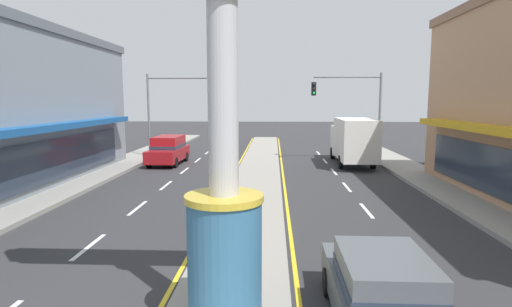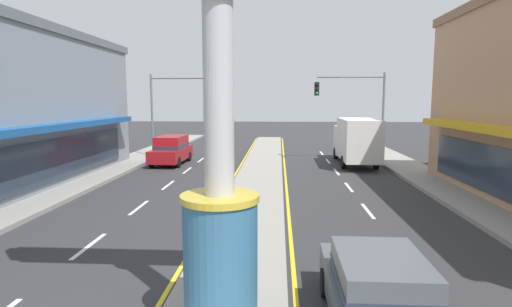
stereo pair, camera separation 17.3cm
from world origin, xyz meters
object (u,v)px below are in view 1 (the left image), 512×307
at_px(box_truck_near_right_lane, 353,140).
at_px(sedan_far_right_lane, 382,292).
at_px(traffic_light_left_side, 172,101).
at_px(suv_near_left_lane, 168,150).
at_px(district_sign, 223,139).
at_px(traffic_light_right_side, 355,101).

height_order(box_truck_near_right_lane, sedan_far_right_lane, box_truck_near_right_lane).
xyz_separation_m(traffic_light_left_side, suv_near_left_lane, (0.29, -2.53, -3.26)).
relative_size(traffic_light_left_side, box_truck_near_right_lane, 0.90).
distance_m(district_sign, traffic_light_right_side, 22.61).
distance_m(district_sign, suv_near_left_lane, 21.12).
bearing_deg(sedan_far_right_lane, traffic_light_left_side, 112.84).
bearing_deg(traffic_light_right_side, box_truck_near_right_lane, -102.22).
bearing_deg(traffic_light_left_side, box_truck_near_right_lane, -10.25).
relative_size(box_truck_near_right_lane, sedan_far_right_lane, 1.60).
relative_size(traffic_light_left_side, traffic_light_right_side, 1.00).
distance_m(box_truck_near_right_lane, sedan_far_right_lane, 20.41).
xyz_separation_m(district_sign, sedan_far_right_lane, (2.93, 0.10, -2.86)).
height_order(traffic_light_left_side, suv_near_left_lane, traffic_light_left_side).
relative_size(traffic_light_left_side, sedan_far_right_lane, 1.44).
xyz_separation_m(box_truck_near_right_lane, sedan_far_right_lane, (-3.28, -20.13, -0.91)).
xyz_separation_m(box_truck_near_right_lane, suv_near_left_lane, (-12.44, -0.22, -0.71)).
bearing_deg(box_truck_near_right_lane, sedan_far_right_lane, -99.25).
relative_size(box_truck_near_right_lane, suv_near_left_lane, 1.49).
xyz_separation_m(traffic_light_right_side, box_truck_near_right_lane, (-0.31, -1.41, -2.55)).
height_order(traffic_light_right_side, sedan_far_right_lane, traffic_light_right_side).
bearing_deg(sedan_far_right_lane, box_truck_near_right_lane, 80.75).
relative_size(traffic_light_right_side, suv_near_left_lane, 1.33).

